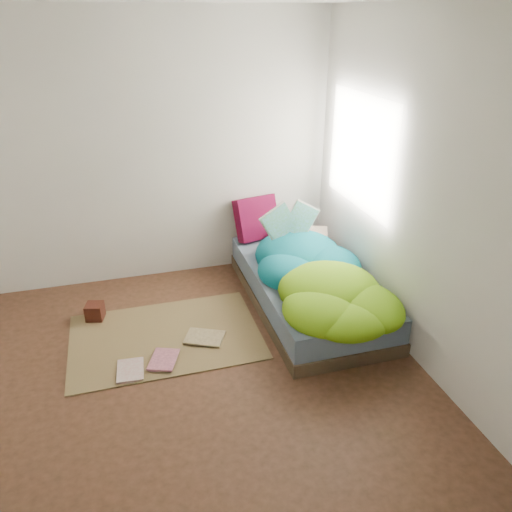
{
  "coord_description": "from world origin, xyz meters",
  "views": [
    {
      "loc": [
        -0.39,
        -3.08,
        2.53
      ],
      "look_at": [
        0.72,
        0.75,
        0.57
      ],
      "focal_mm": 35.0,
      "sensor_mm": 36.0,
      "label": 1
    }
  ],
  "objects": [
    {
      "name": "ground",
      "position": [
        0.0,
        0.0,
        0.0
      ],
      "size": [
        3.5,
        3.5,
        0.0
      ],
      "primitive_type": "cube",
      "color": "#3C2717",
      "rests_on": "ground"
    },
    {
      "name": "room_walls",
      "position": [
        0.01,
        0.01,
        1.63
      ],
      "size": [
        3.54,
        3.54,
        2.62
      ],
      "color": "silver",
      "rests_on": "ground"
    },
    {
      "name": "bed",
      "position": [
        1.22,
        0.72,
        0.17
      ],
      "size": [
        1.0,
        2.0,
        0.34
      ],
      "color": "#3C2F21",
      "rests_on": "ground"
    },
    {
      "name": "duvet",
      "position": [
        1.22,
        0.5,
        0.51
      ],
      "size": [
        0.96,
        1.84,
        0.34
      ],
      "primitive_type": null,
      "color": "#085A82",
      "rests_on": "bed"
    },
    {
      "name": "rug",
      "position": [
        -0.15,
        0.55,
        0.01
      ],
      "size": [
        1.6,
        1.1,
        0.01
      ],
      "primitive_type": "cube",
      "color": "brown",
      "rests_on": "ground"
    },
    {
      "name": "pillow_floral",
      "position": [
        1.35,
        1.31,
        0.41
      ],
      "size": [
        0.67,
        0.54,
        0.13
      ],
      "primitive_type": "cube",
      "rotation": [
        0.0,
        0.0,
        -0.36
      ],
      "color": "silver",
      "rests_on": "bed"
    },
    {
      "name": "pillow_magenta",
      "position": [
        0.98,
        1.63,
        0.56
      ],
      "size": [
        0.47,
        0.24,
        0.45
      ],
      "primitive_type": "cube",
      "rotation": [
        0.0,
        0.0,
        0.25
      ],
      "color": "#450427",
      "rests_on": "bed"
    },
    {
      "name": "open_book",
      "position": [
        1.16,
        1.07,
        0.83
      ],
      "size": [
        0.5,
        0.15,
        0.3
      ],
      "primitive_type": null,
      "rotation": [
        0.0,
        0.0,
        0.1
      ],
      "color": "#318029",
      "rests_on": "duvet"
    },
    {
      "name": "wooden_box",
      "position": [
        -0.73,
        1.01,
        0.09
      ],
      "size": [
        0.18,
        0.18,
        0.15
      ],
      "primitive_type": "cube",
      "rotation": [
        0.0,
        0.0,
        -0.26
      ],
      "color": "#351A0C",
      "rests_on": "rug"
    },
    {
      "name": "floor_book_a",
      "position": [
        -0.57,
        0.16,
        0.02
      ],
      "size": [
        0.22,
        0.29,
        0.02
      ],
      "primitive_type": "imported",
      "rotation": [
        0.0,
        0.0,
        -0.07
      ],
      "color": "silver",
      "rests_on": "rug"
    },
    {
      "name": "floor_book_b",
      "position": [
        -0.3,
        0.24,
        0.03
      ],
      "size": [
        0.3,
        0.34,
        0.03
      ],
      "primitive_type": "imported",
      "rotation": [
        0.0,
        0.0,
        -0.37
      ],
      "color": "pink",
      "rests_on": "rug"
    },
    {
      "name": "floor_book_c",
      "position": [
        0.11,
        0.31,
        0.02
      ],
      "size": [
        0.39,
        0.35,
        0.02
      ],
      "primitive_type": "imported",
      "rotation": [
        0.0,
        0.0,
        1.12
      ],
      "color": "tan",
      "rests_on": "rug"
    }
  ]
}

